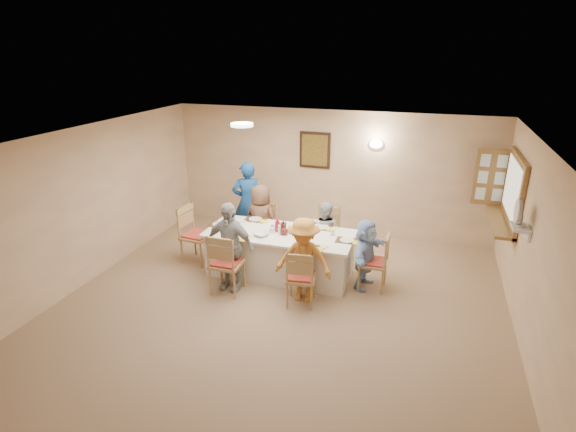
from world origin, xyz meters
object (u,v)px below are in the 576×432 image
(chair_back_right, at_px, (326,235))
(diner_back_left, at_px, (261,220))
(desk_fan, at_px, (520,216))
(dining_table, at_px, (280,253))
(serving_hatch, at_px, (514,191))
(diner_front_right, at_px, (303,260))
(chair_front_left, at_px, (227,262))
(diner_back_right, at_px, (325,232))
(chair_right_end, at_px, (373,261))
(diner_right_end, at_px, (365,254))
(chair_back_left, at_px, (263,228))
(chair_left_end, at_px, (197,235))
(chair_front_right, at_px, (301,276))
(condiment_ketchup, at_px, (277,224))
(diner_front_left, at_px, (229,246))
(caregiver, at_px, (248,202))

(chair_back_right, xyz_separation_m, diner_back_left, (-1.20, -0.12, 0.19))
(desk_fan, relative_size, dining_table, 0.12)
(serving_hatch, relative_size, diner_front_right, 1.13)
(chair_front_left, xyz_separation_m, diner_back_right, (1.20, 1.48, 0.06))
(chair_back_right, relative_size, diner_front_right, 0.72)
(diner_back_right, height_order, diner_front_right, diner_front_right)
(chair_right_end, relative_size, diner_right_end, 0.81)
(chair_back_left, bearing_deg, serving_hatch, 3.70)
(chair_left_end, bearing_deg, chair_front_right, -104.08)
(dining_table, relative_size, chair_left_end, 2.36)
(desk_fan, distance_m, diner_right_end, 2.25)
(dining_table, bearing_deg, chair_front_right, -53.13)
(desk_fan, distance_m, diner_front_right, 2.99)
(chair_back_right, height_order, chair_front_left, chair_front_left)
(chair_front_left, bearing_deg, serving_hatch, -157.16)
(chair_back_left, bearing_deg, diner_back_right, -5.32)
(chair_back_right, relative_size, chair_front_left, 0.94)
(chair_left_end, xyz_separation_m, chair_right_end, (3.10, 0.00, -0.05))
(condiment_ketchup, bearing_deg, chair_front_left, -123.18)
(chair_back_right, bearing_deg, dining_table, -125.10)
(chair_front_right, relative_size, diner_front_right, 0.68)
(serving_hatch, relative_size, chair_back_right, 1.58)
(serving_hatch, bearing_deg, diner_front_left, -157.44)
(chair_back_right, relative_size, diner_right_end, 0.83)
(chair_right_end, bearing_deg, caregiver, -113.19)
(diner_back_left, height_order, diner_front_left, diner_front_left)
(condiment_ketchup, bearing_deg, chair_back_left, 125.58)
(chair_back_right, xyz_separation_m, chair_right_end, (0.95, -0.80, -0.01))
(desk_fan, distance_m, diner_back_right, 3.15)
(diner_right_end, height_order, condiment_ketchup, diner_right_end)
(diner_back_left, relative_size, diner_front_right, 1.00)
(diner_front_right, height_order, diner_right_end, diner_front_right)
(caregiver, bearing_deg, chair_front_left, 76.14)
(chair_front_left, relative_size, chair_left_end, 0.98)
(serving_hatch, relative_size, desk_fan, 5.00)
(serving_hatch, relative_size, diner_back_left, 1.13)
(chair_back_right, xyz_separation_m, chair_front_left, (-1.20, -1.60, 0.03))
(dining_table, xyz_separation_m, chair_front_right, (0.60, -0.80, 0.07))
(diner_right_end, bearing_deg, chair_back_left, 79.82)
(diner_back_left, bearing_deg, chair_front_right, 139.79)
(desk_fan, bearing_deg, condiment_ketchup, 174.32)
(chair_back_left, xyz_separation_m, chair_front_left, (-0.00, -1.60, 0.05))
(diner_front_left, height_order, caregiver, caregiver)
(dining_table, relative_size, diner_right_end, 2.12)
(serving_hatch, height_order, diner_right_end, serving_hatch)
(diner_front_left, distance_m, diner_right_end, 2.14)
(diner_front_left, height_order, condiment_ketchup, diner_front_left)
(chair_left_end, relative_size, caregiver, 0.64)
(chair_front_left, xyz_separation_m, chair_right_end, (2.15, 0.80, -0.04))
(diner_front_left, bearing_deg, serving_hatch, 27.82)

